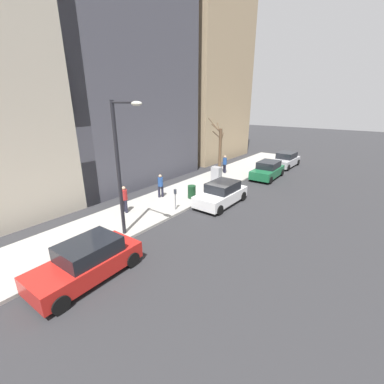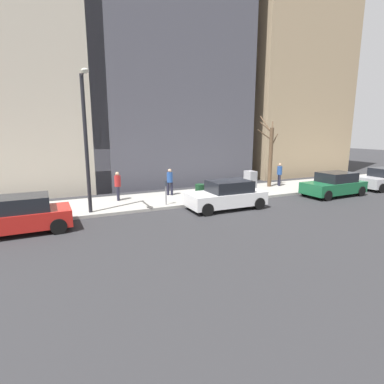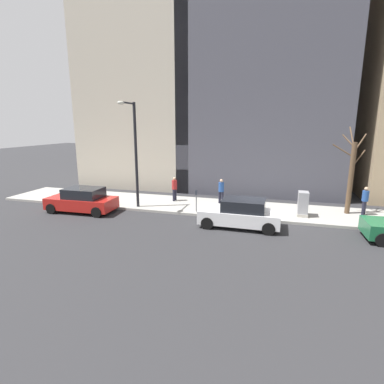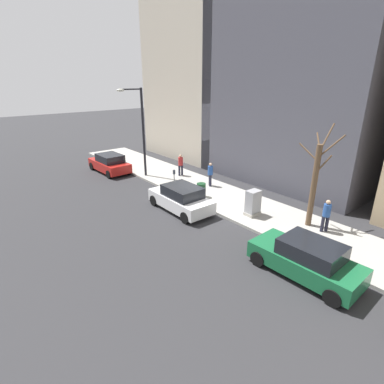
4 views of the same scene
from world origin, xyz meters
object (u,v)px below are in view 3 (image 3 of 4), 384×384
at_px(streetlamp, 134,147).
at_px(pedestrian_far_corner, 174,187).
at_px(parking_meter, 196,198).
at_px(pedestrian_near_meter, 365,199).
at_px(trash_bin, 235,205).
at_px(parked_car_red, 82,200).
at_px(pedestrian_midblock, 221,190).
at_px(bare_tree, 351,175).
at_px(utility_box, 303,204).
at_px(office_block_center, 266,70).
at_px(parked_car_white, 241,213).
at_px(office_tower_right, 150,15).

bearing_deg(streetlamp, pedestrian_far_corner, -36.99).
distance_m(parking_meter, pedestrian_near_meter, 9.86).
xyz_separation_m(trash_bin, pedestrian_far_corner, (1.74, 4.43, 0.49)).
bearing_deg(parked_car_red, pedestrian_midblock, -66.54).
xyz_separation_m(streetlamp, bare_tree, (2.36, -12.69, -1.54)).
relative_size(utility_box, pedestrian_far_corner, 0.86).
height_order(parked_car_red, pedestrian_midblock, pedestrian_midblock).
bearing_deg(office_block_center, pedestrian_far_corner, 149.60).
bearing_deg(parked_car_white, parked_car_red, 89.67).
distance_m(parked_car_white, bare_tree, 7.22).
bearing_deg(utility_box, trash_bin, 95.92).
xyz_separation_m(parked_car_red, utility_box, (2.33, -13.08, 0.11)).
bearing_deg(pedestrian_near_meter, office_tower_right, -87.83).
bearing_deg(utility_box, pedestrian_midblock, 73.85).
xyz_separation_m(parked_car_red, pedestrian_far_corner, (3.67, -4.79, 0.35)).
relative_size(streetlamp, pedestrian_far_corner, 3.92).
distance_m(parked_car_white, office_block_center, 15.77).
bearing_deg(parked_car_white, pedestrian_far_corner, 53.29).
bearing_deg(pedestrian_far_corner, streetlamp, -27.26).
relative_size(utility_box, trash_bin, 1.59).
bearing_deg(pedestrian_midblock, office_tower_right, 168.13).
bearing_deg(pedestrian_far_corner, parking_meter, 54.21).
distance_m(utility_box, office_block_center, 14.08).
bearing_deg(pedestrian_midblock, pedestrian_near_meter, 30.49).
relative_size(pedestrian_near_meter, office_tower_right, 0.06).
distance_m(parked_car_red, bare_tree, 16.22).
bearing_deg(office_block_center, trash_bin, 175.42).
xyz_separation_m(parked_car_white, parked_car_red, (0.14, 9.81, 0.00)).
bearing_deg(office_tower_right, pedestrian_midblock, -133.71).
xyz_separation_m(pedestrian_midblock, pedestrian_far_corner, (-0.12, 3.25, 0.00)).
xyz_separation_m(parked_car_white, parking_meter, (1.61, 2.86, 0.24)).
height_order(streetlamp, trash_bin, streetlamp).
xyz_separation_m(parked_car_red, parking_meter, (1.48, -6.95, 0.24)).
distance_m(parking_meter, office_block_center, 14.67).
relative_size(parked_car_red, parking_meter, 3.15).
height_order(utility_box, trash_bin, utility_box).
height_order(parking_meter, bare_tree, bare_tree).
distance_m(streetlamp, bare_tree, 13.00).
bearing_deg(pedestrian_midblock, utility_box, 15.69).
xyz_separation_m(trash_bin, pedestrian_midblock, (1.86, 1.19, 0.49)).
distance_m(utility_box, pedestrian_midblock, 5.25).
bearing_deg(parked_car_white, utility_box, -52.55).
xyz_separation_m(parked_car_red, pedestrian_midblock, (3.79, -8.04, 0.35)).
relative_size(trash_bin, pedestrian_far_corner, 0.54).
height_order(parked_car_white, pedestrian_far_corner, pedestrian_far_corner).
bearing_deg(pedestrian_near_meter, utility_box, -42.49).
bearing_deg(utility_box, parked_car_white, 126.99).
height_order(parked_car_white, bare_tree, bare_tree).
bearing_deg(pedestrian_far_corner, bare_tree, 99.70).
distance_m(streetlamp, pedestrian_near_meter, 14.06).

